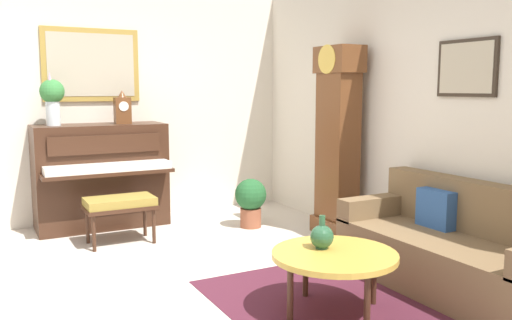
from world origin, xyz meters
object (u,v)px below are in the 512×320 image
flower_vase (52,97)px  green_jug (322,236)px  mantel_clock (122,109)px  couch (455,250)px  piano (101,175)px  potted_plant (251,199)px  piano_bench (120,205)px  coffee_table (334,257)px  grandfather_clock (337,146)px

flower_vase → green_jug: bearing=23.7°
mantel_clock → couch: bearing=28.4°
green_jug → piano: bearing=-164.2°
potted_plant → green_jug: bearing=-15.0°
piano_bench → mantel_clock: (-0.78, 0.25, 0.94)m
potted_plant → couch: bearing=12.6°
coffee_table → grandfather_clock: bearing=143.1°
piano_bench → flower_vase: flower_vase is taller
piano → flower_vase: bearing=-89.8°
grandfather_clock → green_jug: grandfather_clock is taller
flower_vase → green_jug: flower_vase is taller
piano → grandfather_clock: 2.69m
piano → green_jug: 3.23m
potted_plant → piano: bearing=-119.2°
piano_bench → couch: size_ratio=0.37×
mantel_clock → potted_plant: mantel_clock is taller
coffee_table → potted_plant: bearing=166.3°
piano → potted_plant: (0.83, 1.49, -0.27)m
piano → mantel_clock: mantel_clock is taller
couch → coffee_table: couch is taller
piano_bench → potted_plant: size_ratio=1.25×
coffee_table → green_jug: (-0.12, -0.03, 0.12)m
coffee_table → green_jug: bearing=-167.6°
piano → green_jug: (3.11, 0.88, -0.06)m
flower_vase → green_jug: (3.11, 1.37, -0.96)m
grandfather_clock → coffee_table: (1.69, -1.27, -0.55)m
couch → coffee_table: size_ratio=2.16×
couch → potted_plant: bearing=-167.4°
coffee_table → potted_plant: (-2.39, 0.58, -0.09)m
piano → couch: (3.28, 2.04, -0.28)m
coffee_table → mantel_clock: (-3.22, -0.64, 0.93)m
piano → mantel_clock: 0.80m
piano → potted_plant: piano is taller
mantel_clock → piano_bench: bearing=-18.0°
piano → green_jug: size_ratio=6.00×
flower_vase → piano: bearing=90.2°
flower_vase → coffee_table: bearing=23.4°
flower_vase → green_jug: size_ratio=2.42×
piano_bench → mantel_clock: mantel_clock is taller
piano_bench → coffee_table: piano_bench is taller
grandfather_clock → mantel_clock: 2.48m
piano → potted_plant: bearing=60.8°
potted_plant → mantel_clock: bearing=-124.2°
mantel_clock → piano: bearing=-90.4°
grandfather_clock → piano: bearing=-125.2°
mantel_clock → green_jug: size_ratio=1.58×
grandfather_clock → flower_vase: (-1.53, -2.66, 0.53)m
mantel_clock → potted_plant: bearing=55.8°
couch → mantel_clock: size_ratio=5.00×
coffee_table → mantel_clock: 3.42m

